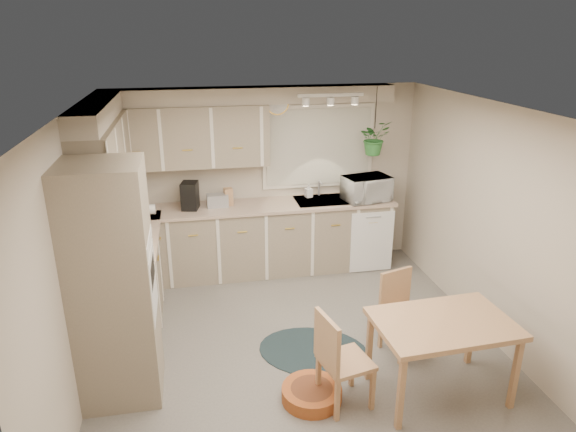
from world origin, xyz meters
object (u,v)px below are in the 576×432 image
(dining_table, at_px, (440,357))
(braided_rug, at_px, (314,351))
(pet_bed, at_px, (312,394))
(microwave, at_px, (367,186))
(chair_left, at_px, (346,359))
(chair_back, at_px, (405,315))

(dining_table, height_order, braided_rug, dining_table)
(braided_rug, height_order, pet_bed, pet_bed)
(microwave, bearing_deg, braided_rug, -134.04)
(chair_left, xyz_separation_m, chair_back, (0.80, 0.61, -0.03))
(chair_back, xyz_separation_m, pet_bed, (-1.07, -0.53, -0.35))
(chair_back, bearing_deg, pet_bed, 9.52)
(chair_left, distance_m, microwave, 2.90)
(dining_table, bearing_deg, microwave, 85.42)
(dining_table, xyz_separation_m, chair_back, (-0.05, 0.65, 0.05))
(braided_rug, bearing_deg, chair_back, -10.45)
(chair_back, bearing_deg, dining_table, 77.30)
(dining_table, bearing_deg, pet_bed, 174.05)
(chair_left, height_order, chair_back, chair_left)
(chair_back, relative_size, braided_rug, 0.74)
(pet_bed, bearing_deg, braided_rug, 74.87)
(braided_rug, bearing_deg, chair_left, -83.79)
(chair_back, distance_m, microwave, 2.14)
(chair_back, xyz_separation_m, braided_rug, (-0.88, 0.16, -0.41))
(dining_table, height_order, pet_bed, dining_table)
(dining_table, distance_m, chair_left, 0.85)
(braided_rug, distance_m, microwave, 2.44)
(chair_left, height_order, braided_rug, chair_left)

